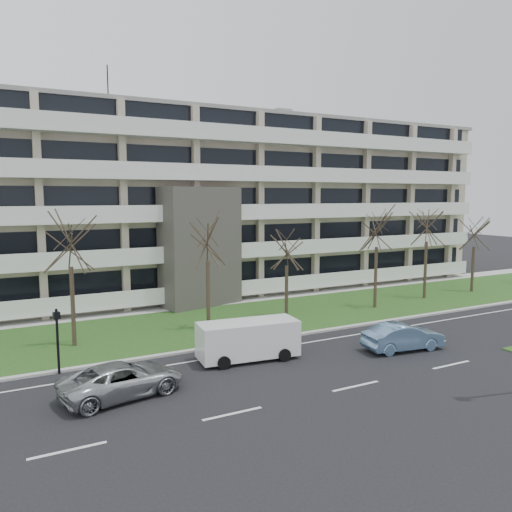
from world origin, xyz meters
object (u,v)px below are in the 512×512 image
blue_sedan (403,337)px  silver_pickup (122,380)px  white_van (249,337)px  pedestrian_signal (57,333)px

blue_sedan → silver_pickup: bearing=94.9°
blue_sedan → white_van: size_ratio=0.84×
blue_sedan → pedestrian_signal: 17.74m
silver_pickup → white_van: size_ratio=0.97×
blue_sedan → white_van: 8.50m
white_van → pedestrian_signal: pedestrian_signal is taller
blue_sedan → pedestrian_signal: pedestrian_signal is taller
blue_sedan → pedestrian_signal: size_ratio=1.43×
blue_sedan → pedestrian_signal: bearing=81.9°
silver_pickup → white_van: white_van is taller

